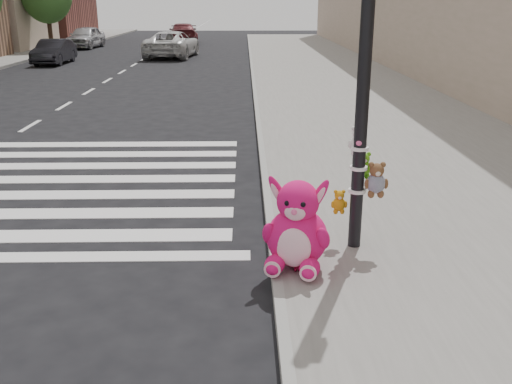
{
  "coord_description": "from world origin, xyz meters",
  "views": [
    {
      "loc": [
        1.19,
        -4.98,
        3.17
      ],
      "look_at": [
        1.33,
        2.19,
        0.75
      ],
      "focal_mm": 40.0,
      "sensor_mm": 36.0,
      "label": 1
    }
  ],
  "objects_px": {
    "car_dark_far": "(54,52)",
    "pink_bunny": "(297,231)",
    "car_white_near": "(172,44)",
    "red_teddy": "(298,263)",
    "signal_pole": "(364,119)"
  },
  "relations": [
    {
      "from": "car_white_near",
      "to": "red_teddy",
      "type": "bearing_deg",
      "value": 105.15
    },
    {
      "from": "pink_bunny",
      "to": "red_teddy",
      "type": "distance_m",
      "value": 0.38
    },
    {
      "from": "pink_bunny",
      "to": "car_dark_far",
      "type": "height_order",
      "value": "pink_bunny"
    },
    {
      "from": "car_dark_far",
      "to": "car_white_near",
      "type": "height_order",
      "value": "car_white_near"
    },
    {
      "from": "red_teddy",
      "to": "car_dark_far",
      "type": "bearing_deg",
      "value": 121.19
    },
    {
      "from": "pink_bunny",
      "to": "car_dark_far",
      "type": "xyz_separation_m",
      "value": [
        -10.51,
        24.42,
        0.02
      ]
    },
    {
      "from": "pink_bunny",
      "to": "red_teddy",
      "type": "relative_size",
      "value": 5.79
    },
    {
      "from": "car_dark_far",
      "to": "signal_pole",
      "type": "bearing_deg",
      "value": -64.22
    },
    {
      "from": "red_teddy",
      "to": "car_white_near",
      "type": "bearing_deg",
      "value": 107.7
    },
    {
      "from": "signal_pole",
      "to": "car_white_near",
      "type": "distance_m",
      "value": 27.88
    },
    {
      "from": "pink_bunny",
      "to": "car_white_near",
      "type": "bearing_deg",
      "value": 114.24
    },
    {
      "from": "pink_bunny",
      "to": "signal_pole",
      "type": "bearing_deg",
      "value": 50.74
    },
    {
      "from": "red_teddy",
      "to": "signal_pole",
      "type": "bearing_deg",
      "value": 49.37
    },
    {
      "from": "signal_pole",
      "to": "pink_bunny",
      "type": "bearing_deg",
      "value": -143.77
    },
    {
      "from": "car_dark_far",
      "to": "pink_bunny",
      "type": "bearing_deg",
      "value": -66.42
    }
  ]
}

